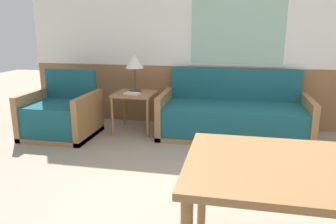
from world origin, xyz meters
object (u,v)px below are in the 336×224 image
(table_lamp, at_px, (135,63))
(armchair, at_px, (61,116))
(couch, at_px, (233,118))
(side_table, at_px, (135,99))

(table_lamp, bearing_deg, armchair, -150.76)
(couch, bearing_deg, armchair, -169.24)
(side_table, relative_size, table_lamp, 1.05)
(couch, height_order, side_table, couch)
(couch, distance_m, table_lamp, 1.58)
(armchair, relative_size, table_lamp, 1.69)
(couch, xyz_separation_m, table_lamp, (-1.41, 0.07, 0.72))
(side_table, bearing_deg, table_lamp, 102.30)
(armchair, height_order, side_table, armchair)
(couch, relative_size, armchair, 2.18)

